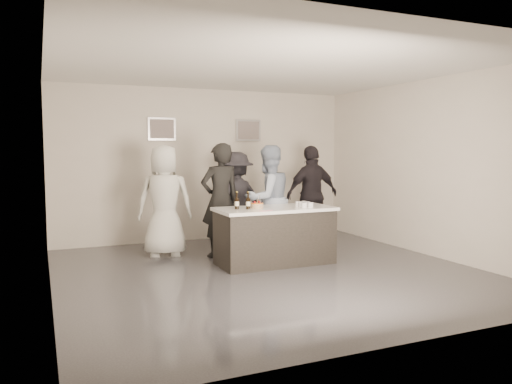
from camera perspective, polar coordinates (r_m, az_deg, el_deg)
floor at (r=7.50m, az=1.54°, el=-9.09°), size 6.00×6.00×0.00m
ceiling at (r=7.37m, az=1.60°, el=14.16°), size 6.00×6.00×0.00m
wall_back at (r=10.08m, az=-5.69°, el=3.12°), size 6.00×0.04×3.00m
wall_front at (r=4.74m, az=17.13°, el=0.84°), size 6.00×0.04×3.00m
wall_left at (r=6.60m, az=-22.76°, el=1.78°), size 0.04×6.00×3.00m
wall_right at (r=8.97m, az=19.21°, el=2.64°), size 0.04×6.00×3.00m
picture_left at (r=9.81m, az=-10.72°, el=7.09°), size 0.54×0.04×0.44m
picture_right at (r=10.36m, az=-0.89°, el=7.06°), size 0.54×0.04×0.44m
bar_counter at (r=7.93m, az=2.16°, el=-5.00°), size 1.86×0.86×0.90m
cake at (r=7.74m, az=0.11°, el=-1.60°), size 0.19×0.19×0.07m
beer_bottle_a at (r=7.63m, az=-2.20°, el=-1.00°), size 0.07×0.07×0.26m
beer_bottle_b at (r=7.61m, az=-0.90°, el=-1.01°), size 0.07×0.07×0.26m
tumbler_cluster at (r=8.00m, az=5.52°, el=-1.39°), size 0.19×0.30×0.08m
candles at (r=7.43m, az=0.97°, el=-2.14°), size 0.24×0.08×0.01m
person_main_black at (r=8.41m, az=-4.11°, el=-0.94°), size 0.75×0.54×1.92m
person_main_blue at (r=8.74m, az=1.40°, el=-0.81°), size 1.05×0.89×1.88m
person_guest_left at (r=8.57m, az=-10.40°, el=-0.98°), size 1.04×0.81×1.89m
person_guest_right at (r=9.61m, az=6.42°, el=-0.31°), size 1.13×0.52×1.88m
person_guest_back at (r=9.29m, az=-2.33°, el=-0.83°), size 1.28×0.95×1.77m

